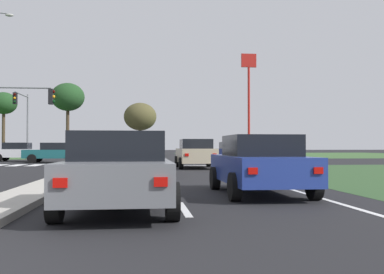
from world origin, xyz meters
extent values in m
plane|color=black|center=(0.00, 30.00, 0.00)|extent=(200.00, 200.00, 0.00)
cube|color=#385B2D|center=(25.50, 54.50, 0.00)|extent=(35.00, 35.00, 0.01)
cube|color=#ADA89E|center=(0.00, 11.00, 0.07)|extent=(1.20, 22.00, 0.14)
cube|color=#ADA89E|center=(0.00, 55.00, 0.07)|extent=(1.20, 36.00, 0.14)
cube|color=silver|center=(3.50, 4.66, 0.01)|extent=(0.14, 2.00, 0.01)
cube|color=silver|center=(3.50, 10.66, 0.01)|extent=(0.14, 2.00, 0.01)
cube|color=silver|center=(3.50, 16.66, 0.01)|extent=(0.14, 2.00, 0.01)
cube|color=silver|center=(3.50, 22.66, 0.01)|extent=(0.14, 2.00, 0.01)
cube|color=silver|center=(6.85, 12.00, 0.01)|extent=(0.14, 24.00, 0.01)
cube|color=silver|center=(3.80, 23.00, 0.01)|extent=(6.40, 0.50, 0.01)
cube|color=silver|center=(-5.25, 24.80, 0.01)|extent=(0.70, 2.80, 0.01)
cube|color=silver|center=(-4.10, 24.80, 0.01)|extent=(0.70, 2.80, 0.01)
cube|color=silver|center=(-2.95, 24.80, 0.01)|extent=(0.70, 2.80, 0.01)
cube|color=silver|center=(-1.80, 24.80, 0.01)|extent=(0.70, 2.80, 0.01)
cube|color=silver|center=(-0.65, 24.80, 0.01)|extent=(0.70, 2.80, 0.01)
cube|color=silver|center=(0.50, 24.80, 0.01)|extent=(0.70, 2.80, 0.01)
cube|color=silver|center=(1.65, 24.80, 0.01)|extent=(0.70, 2.80, 0.01)
cube|color=#BCAD8E|center=(5.63, 20.27, 0.70)|extent=(1.88, 4.34, 0.76)
cube|color=black|center=(5.63, 20.12, 1.34)|extent=(1.65, 2.00, 0.52)
cube|color=red|center=(4.91, 18.08, 0.78)|extent=(0.20, 0.04, 0.14)
cube|color=red|center=(6.34, 18.08, 0.78)|extent=(0.20, 0.04, 0.14)
cylinder|color=black|center=(4.69, 21.66, 0.32)|extent=(0.22, 0.64, 0.64)
cylinder|color=black|center=(6.56, 21.66, 0.32)|extent=(0.22, 0.64, 0.64)
cylinder|color=black|center=(4.69, 18.88, 0.32)|extent=(0.22, 0.64, 0.64)
cylinder|color=black|center=(6.56, 18.88, 0.32)|extent=(0.22, 0.64, 0.64)
cube|color=slate|center=(2.26, 4.74, 0.64)|extent=(1.86, 4.30, 0.65)
cube|color=black|center=(2.26, 4.59, 1.23)|extent=(1.64, 1.98, 0.52)
cube|color=red|center=(1.55, 2.57, 0.71)|extent=(0.20, 0.04, 0.14)
cube|color=red|center=(2.97, 2.57, 0.71)|extent=(0.20, 0.04, 0.14)
cylinder|color=black|center=(1.32, 6.11, 0.32)|extent=(0.22, 0.64, 0.64)
cylinder|color=black|center=(3.19, 6.11, 0.32)|extent=(0.22, 0.64, 0.64)
cylinder|color=black|center=(1.32, 3.36, 0.32)|extent=(0.22, 0.64, 0.64)
cylinder|color=black|center=(3.19, 3.36, 0.32)|extent=(0.22, 0.64, 0.64)
cube|color=#B7B7BC|center=(-2.17, 51.74, 0.65)|extent=(1.74, 4.33, 0.67)
cube|color=black|center=(-2.17, 51.89, 1.25)|extent=(1.53, 1.99, 0.52)
cube|color=red|center=(-1.51, 53.92, 0.72)|extent=(0.20, 0.04, 0.14)
cube|color=red|center=(-2.84, 53.92, 0.72)|extent=(0.20, 0.04, 0.14)
cylinder|color=black|center=(-1.31, 50.36, 0.32)|extent=(0.22, 0.64, 0.64)
cylinder|color=black|center=(-3.04, 50.36, 0.32)|extent=(0.22, 0.64, 0.64)
cylinder|color=black|center=(-1.31, 53.13, 0.32)|extent=(0.22, 0.64, 0.64)
cylinder|color=black|center=(-3.04, 53.13, 0.32)|extent=(0.22, 0.64, 0.64)
cube|color=#19565B|center=(-3.89, 29.49, 0.64)|extent=(4.19, 1.88, 0.63)
cube|color=black|center=(-3.74, 29.49, 1.21)|extent=(1.93, 1.65, 0.52)
cube|color=red|center=(-1.78, 28.77, 0.70)|extent=(0.04, 0.20, 0.14)
cube|color=red|center=(-1.78, 30.20, 0.70)|extent=(0.04, 0.20, 0.14)
cylinder|color=black|center=(-5.24, 28.55, 0.32)|extent=(0.64, 0.22, 0.64)
cylinder|color=black|center=(-5.24, 30.43, 0.32)|extent=(0.64, 0.22, 0.64)
cylinder|color=black|center=(-2.55, 28.55, 0.32)|extent=(0.64, 0.22, 0.64)
cylinder|color=black|center=(-2.55, 30.43, 0.32)|extent=(0.64, 0.22, 0.64)
cube|color=black|center=(2.24, 14.34, 0.64)|extent=(1.79, 4.15, 0.63)
cube|color=black|center=(2.24, 14.19, 1.21)|extent=(1.58, 1.91, 0.52)
cube|color=red|center=(1.56, 12.25, 0.70)|extent=(0.20, 0.04, 0.14)
cube|color=red|center=(2.92, 12.25, 0.70)|extent=(0.20, 0.04, 0.14)
cylinder|color=black|center=(1.35, 15.67, 0.32)|extent=(0.22, 0.64, 0.64)
cylinder|color=black|center=(3.14, 15.67, 0.32)|extent=(0.22, 0.64, 0.64)
cylinder|color=black|center=(1.35, 13.01, 0.32)|extent=(0.22, 0.64, 0.64)
cylinder|color=black|center=(3.14, 13.01, 0.32)|extent=(0.22, 0.64, 0.64)
cube|color=navy|center=(5.65, 7.05, 0.65)|extent=(1.84, 4.11, 0.66)
cube|color=black|center=(5.65, 6.90, 1.24)|extent=(1.62, 1.89, 0.52)
cube|color=red|center=(4.95, 4.98, 0.71)|extent=(0.20, 0.04, 0.14)
cube|color=red|center=(6.35, 4.98, 0.71)|extent=(0.20, 0.04, 0.14)
cylinder|color=black|center=(4.73, 8.37, 0.32)|extent=(0.22, 0.64, 0.64)
cylinder|color=black|center=(6.57, 8.37, 0.32)|extent=(0.22, 0.64, 0.64)
cylinder|color=black|center=(4.73, 5.74, 0.32)|extent=(0.22, 0.64, 0.64)
cylinder|color=black|center=(6.57, 5.74, 0.32)|extent=(0.22, 0.64, 0.64)
cube|color=#161E47|center=(9.59, 29.81, 0.67)|extent=(4.16, 1.81, 0.70)
cube|color=black|center=(9.74, 29.81, 1.28)|extent=(1.91, 1.59, 0.52)
cube|color=red|center=(11.69, 29.12, 0.74)|extent=(0.04, 0.20, 0.14)
cube|color=red|center=(11.69, 30.49, 0.74)|extent=(0.04, 0.20, 0.14)
cylinder|color=black|center=(8.26, 28.90, 0.32)|extent=(0.64, 0.22, 0.64)
cylinder|color=black|center=(8.26, 30.71, 0.32)|extent=(0.64, 0.22, 0.64)
cylinder|color=black|center=(10.92, 28.90, 0.32)|extent=(0.64, 0.22, 0.64)
cylinder|color=black|center=(10.92, 30.71, 0.32)|extent=(0.64, 0.22, 0.64)
cube|color=silver|center=(-7.18, 32.40, 0.65)|extent=(4.18, 1.75, 0.66)
cube|color=black|center=(-7.33, 32.40, 1.24)|extent=(1.92, 1.54, 0.52)
cylinder|color=black|center=(-5.84, 33.28, 0.32)|extent=(0.64, 0.22, 0.64)
cylinder|color=black|center=(-5.84, 31.52, 0.32)|extent=(0.64, 0.22, 0.64)
cylinder|color=black|center=(-8.51, 33.28, 0.32)|extent=(0.64, 0.22, 0.64)
cylinder|color=gray|center=(-7.60, 36.60, 2.94)|extent=(0.18, 0.18, 5.87)
cylinder|color=gray|center=(-7.60, 34.63, 5.62)|extent=(0.12, 3.93, 0.12)
cube|color=black|center=(-7.60, 32.67, 5.10)|extent=(0.32, 0.26, 0.95)
sphere|color=#360503|center=(-7.60, 32.51, 5.40)|extent=(0.20, 0.20, 0.20)
sphere|color=orange|center=(-7.60, 32.51, 5.10)|extent=(0.20, 0.20, 0.20)
sphere|color=black|center=(-7.60, 32.51, 4.80)|extent=(0.20, 0.20, 0.20)
cylinder|color=gray|center=(-5.24, 23.40, 4.76)|extent=(4.72, 0.12, 0.12)
cube|color=black|center=(-2.88, 23.40, 4.24)|extent=(0.26, 0.32, 0.95)
sphere|color=#360503|center=(-2.72, 23.40, 4.54)|extent=(0.20, 0.20, 0.20)
sphere|color=orange|center=(-2.72, 23.40, 4.24)|extent=(0.20, 0.20, 0.20)
sphere|color=black|center=(-2.72, 23.40, 3.94)|extent=(0.20, 0.20, 0.20)
ellipsoid|color=#B2B2A8|center=(-6.28, 26.54, 10.07)|extent=(0.56, 0.28, 0.20)
cylinder|color=maroon|center=(0.02, 42.12, 0.52)|extent=(0.16, 0.16, 0.77)
cylinder|color=maroon|center=(0.02, 42.12, 1.31)|extent=(0.34, 0.34, 0.80)
sphere|color=tan|center=(0.02, 42.12, 1.83)|extent=(0.23, 0.23, 0.23)
cylinder|color=red|center=(15.27, 46.77, 5.33)|extent=(0.28, 0.28, 10.66)
cube|color=red|center=(15.27, 46.77, 11.46)|extent=(1.80, 0.30, 1.60)
torus|color=yellow|center=(14.87, 46.94, 11.46)|extent=(0.96, 0.16, 0.96)
torus|color=yellow|center=(15.66, 46.94, 11.46)|extent=(0.96, 0.16, 0.96)
cylinder|color=#423323|center=(-16.53, 58.83, 3.09)|extent=(0.43, 0.43, 6.19)
ellipsoid|color=#1E421E|center=(-16.53, 58.83, 7.18)|extent=(3.60, 3.60, 3.06)
cylinder|color=#423323|center=(-7.34, 55.79, 3.30)|extent=(0.44, 0.44, 6.60)
ellipsoid|color=#1E421E|center=(-7.34, 55.79, 7.81)|extent=(4.41, 4.41, 3.75)
cylinder|color=#423323|center=(2.32, 56.10, 2.02)|extent=(0.46, 0.46, 4.03)
ellipsoid|color=#4C4728|center=(2.32, 56.10, 5.26)|extent=(4.47, 4.47, 3.80)
camera|label=1|loc=(2.71, -3.71, 1.23)|focal=40.54mm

